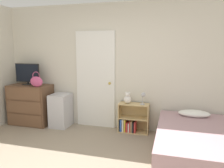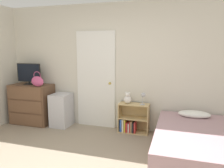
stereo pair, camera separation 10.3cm
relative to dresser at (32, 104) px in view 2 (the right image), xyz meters
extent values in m
cube|color=beige|center=(1.81, 0.30, 0.84)|extent=(10.00, 0.06, 2.55)
cube|color=white|center=(1.43, 0.24, 0.57)|extent=(0.84, 0.04, 2.00)
sphere|color=gold|center=(1.75, 0.20, 0.52)|extent=(0.06, 0.06, 0.06)
cube|color=brown|center=(0.00, 0.00, 0.00)|extent=(0.89, 0.48, 0.87)
cube|color=brown|center=(0.00, -0.24, -0.29)|extent=(0.82, 0.01, 0.25)
cube|color=brown|center=(0.00, -0.24, 0.00)|extent=(0.82, 0.01, 0.25)
cube|color=brown|center=(0.00, -0.24, 0.29)|extent=(0.82, 0.01, 0.25)
cube|color=black|center=(-0.06, 0.03, 0.44)|extent=(0.20, 0.16, 0.01)
cylinder|color=black|center=(-0.06, 0.03, 0.47)|extent=(0.04, 0.04, 0.04)
cube|color=black|center=(-0.06, 0.03, 0.69)|extent=(0.58, 0.03, 0.41)
cube|color=black|center=(-0.06, 0.02, 0.69)|extent=(0.55, 0.01, 0.37)
ellipsoid|color=#C64C7F|center=(0.28, -0.16, 0.54)|extent=(0.29, 0.10, 0.22)
torus|color=#C64C7F|center=(0.28, -0.16, 0.67)|extent=(0.17, 0.01, 0.17)
cube|color=silver|center=(0.72, 0.03, -0.09)|extent=(0.38, 0.44, 0.70)
cube|color=tan|center=(1.99, 0.11, -0.14)|extent=(0.02, 0.26, 0.58)
cube|color=tan|center=(2.56, 0.11, -0.14)|extent=(0.02, 0.26, 0.58)
cube|color=tan|center=(2.27, 0.11, -0.43)|extent=(0.56, 0.26, 0.02)
cube|color=tan|center=(2.27, 0.11, -0.14)|extent=(0.56, 0.26, 0.02)
cube|color=tan|center=(2.27, 0.11, 0.14)|extent=(0.56, 0.26, 0.02)
cube|color=tan|center=(2.27, 0.24, -0.14)|extent=(0.59, 0.01, 0.58)
cube|color=#3359B2|center=(2.03, 0.10, -0.29)|extent=(0.03, 0.21, 0.24)
cube|color=white|center=(2.07, 0.08, -0.30)|extent=(0.03, 0.18, 0.24)
cube|color=gold|center=(2.11, 0.08, -0.29)|extent=(0.03, 0.18, 0.25)
cube|color=red|center=(2.15, 0.08, -0.32)|extent=(0.03, 0.17, 0.19)
cube|color=white|center=(2.19, 0.07, -0.33)|extent=(0.02, 0.15, 0.18)
cube|color=red|center=(2.21, 0.07, -0.31)|extent=(0.02, 0.15, 0.21)
cube|color=tan|center=(2.24, 0.09, -0.30)|extent=(0.03, 0.19, 0.23)
cube|color=black|center=(2.28, 0.08, -0.32)|extent=(0.03, 0.17, 0.19)
cube|color=red|center=(2.32, 0.07, -0.31)|extent=(0.03, 0.16, 0.22)
sphere|color=silver|center=(2.14, 0.11, 0.22)|extent=(0.15, 0.15, 0.15)
sphere|color=silver|center=(2.14, 0.11, 0.32)|extent=(0.09, 0.09, 0.09)
sphere|color=silver|center=(2.14, 0.08, 0.32)|extent=(0.03, 0.03, 0.03)
sphere|color=silver|center=(2.11, 0.11, 0.36)|extent=(0.04, 0.04, 0.04)
sphere|color=silver|center=(2.18, 0.11, 0.36)|extent=(0.04, 0.04, 0.04)
cylinder|color=#B2B2B7|center=(2.44, 0.09, 0.16)|extent=(0.10, 0.10, 0.01)
cylinder|color=#B2B2B7|center=(2.44, 0.09, 0.24)|extent=(0.01, 0.01, 0.16)
sphere|color=#B2B2B7|center=(2.46, 0.07, 0.35)|extent=(0.09, 0.09, 0.09)
cube|color=#996B47|center=(3.38, -0.70, -0.37)|extent=(1.21, 1.90, 0.12)
cube|color=#B28C93|center=(3.38, -0.70, -0.14)|extent=(1.18, 1.84, 0.34)
ellipsoid|color=white|center=(3.38, -0.02, 0.08)|extent=(0.55, 0.28, 0.12)
camera|label=1|loc=(2.98, -4.01, 1.23)|focal=35.00mm
camera|label=2|loc=(3.08, -3.98, 1.23)|focal=35.00mm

